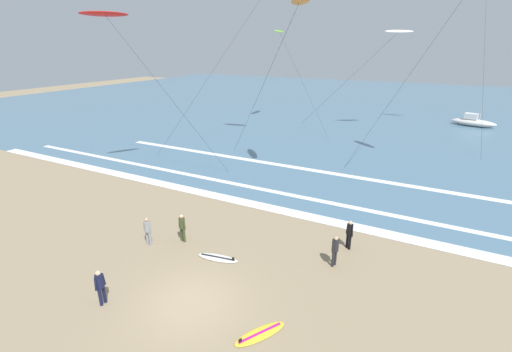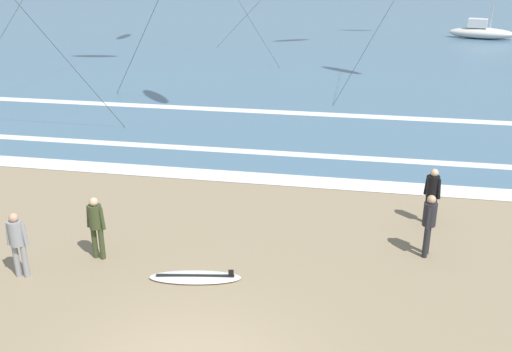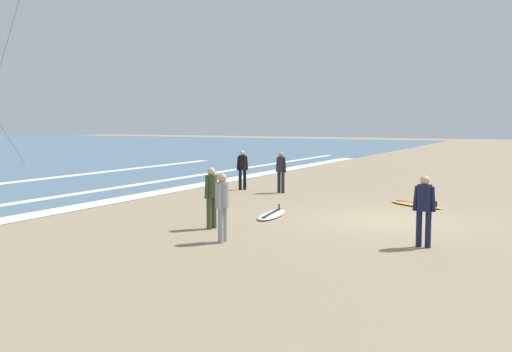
{
  "view_description": "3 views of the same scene",
  "coord_description": "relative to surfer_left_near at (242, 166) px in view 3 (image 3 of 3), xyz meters",
  "views": [
    {
      "loc": [
        7.69,
        -8.97,
        9.93
      ],
      "look_at": [
        -0.89,
        7.6,
        2.87
      ],
      "focal_mm": 24.4,
      "sensor_mm": 36.0,
      "label": 1
    },
    {
      "loc": [
        2.7,
        -7.82,
        7.03
      ],
      "look_at": [
        0.3,
        5.25,
        1.79
      ],
      "focal_mm": 40.71,
      "sensor_mm": 36.0,
      "label": 2
    },
    {
      "loc": [
        -16.31,
        -4.18,
        2.79
      ],
      "look_at": [
        -0.74,
        3.68,
        1.16
      ],
      "focal_mm": 41.57,
      "sensor_mm": 36.0,
      "label": 3
    }
  ],
  "objects": [
    {
      "name": "surfboard_left_pile",
      "position": [
        -1.47,
        -7.26,
        -0.91
      ],
      "size": [
        1.61,
        2.1,
        0.25
      ],
      "color": "yellow",
      "rests_on": "ground"
    },
    {
      "name": "ground_plane",
      "position": [
        -4.77,
        -7.08,
        -0.96
      ],
      "size": [
        160.0,
        160.0,
        0.0
      ],
      "primitive_type": "plane",
      "color": "#937F60"
    },
    {
      "name": "surfer_right_near",
      "position": [
        -8.05,
        -3.39,
        0.0
      ],
      "size": [
        0.52,
        0.32,
        1.6
      ],
      "color": "#384223",
      "rests_on": "ground"
    },
    {
      "name": "wave_foam_shoreline",
      "position": [
        -6.59,
        2.43,
        -0.94
      ],
      "size": [
        55.68,
        0.98,
        0.01
      ],
      "primitive_type": "cube",
      "color": "white",
      "rests_on": "ocean_surface"
    },
    {
      "name": "surfer_foreground_main",
      "position": [
        -7.89,
        -8.75,
        0.0
      ],
      "size": [
        0.32,
        0.51,
        1.6
      ],
      "color": "#141938",
      "rests_on": "ground"
    },
    {
      "name": "surfer_left_near",
      "position": [
        0.0,
        0.0,
        0.0
      ],
      "size": [
        0.45,
        0.38,
        1.6
      ],
      "color": "black",
      "rests_on": "ground"
    },
    {
      "name": "surfer_left_far",
      "position": [
        -9.41,
        -4.5,
        0.0
      ],
      "size": [
        0.51,
        0.32,
        1.6
      ],
      "color": "gray",
      "rests_on": "ground"
    },
    {
      "name": "wave_foam_mid_break",
      "position": [
        -4.25,
        4.98,
        -0.94
      ],
      "size": [
        57.11,
        0.53,
        0.01
      ],
      "primitive_type": "cube",
      "color": "white",
      "rests_on": "ocean_surface"
    },
    {
      "name": "surfer_mid_group",
      "position": [
        -0.25,
        -1.83,
        0.0
      ],
      "size": [
        0.32,
        0.51,
        1.6
      ],
      "color": "#232328",
      "rests_on": "ground"
    },
    {
      "name": "surfboard_right_spare",
      "position": [
        -5.49,
        -3.91,
        -0.91
      ],
      "size": [
        2.17,
        0.93,
        0.25
      ],
      "color": "silver",
      "rests_on": "ground"
    }
  ]
}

